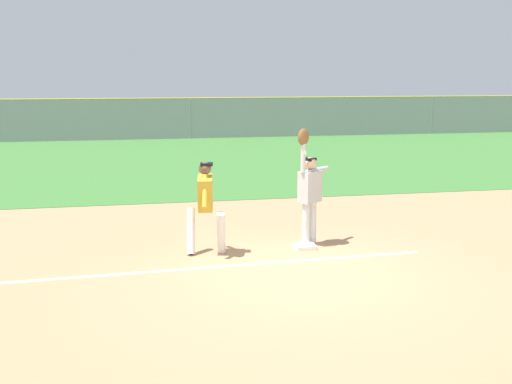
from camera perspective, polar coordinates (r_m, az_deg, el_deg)
name	(u,v)px	position (r m, az deg, el deg)	size (l,w,h in m)	color
ground_plane	(304,274)	(9.98, 4.64, -7.85)	(71.53, 71.53, 0.00)	tan
outfield_grass	(208,159)	(23.54, -4.63, 3.16)	(54.48, 16.05, 0.01)	#3D7533
chalk_foul_line	(84,277)	(10.21, -16.19, -7.82)	(12.00, 0.10, 0.01)	white
first_base	(305,246)	(11.41, 4.71, -5.21)	(0.38, 0.38, 0.08)	white
fielder	(309,188)	(11.41, 5.12, 0.36)	(0.79, 0.61, 2.28)	silver
runner	(206,201)	(10.81, -4.87, -0.91)	(0.74, 0.84, 1.72)	white
baseball	(305,153)	(11.11, 4.70, 3.78)	(0.07, 0.07, 0.07)	white
outfield_fence	(190,118)	(31.39, -6.33, 7.05)	(54.56, 0.08, 2.13)	#93999E
parked_car_blue	(63,123)	(34.91, -18.03, 6.34)	(4.41, 2.13, 1.25)	#23389E
parked_car_black	(147,121)	(35.18, -10.45, 6.73)	(4.56, 2.45, 1.25)	black
parked_car_green	(233,120)	(35.40, -2.25, 6.93)	(4.55, 2.42, 1.25)	#1E6B33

